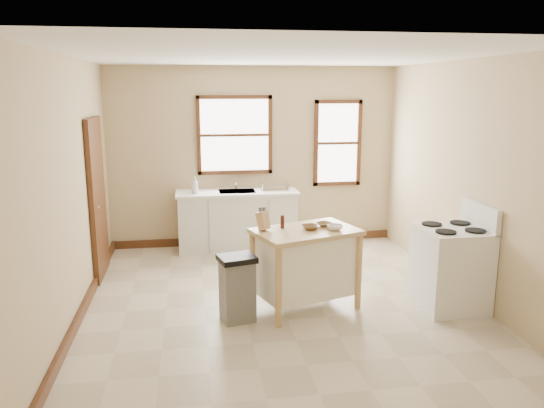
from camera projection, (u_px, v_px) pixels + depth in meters
The scene contains 23 objects.
floor at pixel (280, 302), 6.23m from camera, with size 5.00×5.00×0.00m, color beige.
ceiling at pixel (281, 56), 5.63m from camera, with size 5.00×5.00×0.00m, color white.
wall_back at pixel (254, 157), 8.35m from camera, with size 4.50×0.04×2.80m, color tan.
wall_left at pixel (71, 191), 5.60m from camera, with size 0.04×5.00×2.80m, color tan.
wall_right at pixel (468, 180), 6.27m from camera, with size 0.04×5.00×2.80m, color tan.
window_main at pixel (235, 135), 8.21m from camera, with size 1.17×0.06×1.22m, color #412311, non-canonical shape.
window_side at pixel (338, 143), 8.49m from camera, with size 0.77×0.06×1.37m, color #412311, non-canonical shape.
door_left at pixel (97, 198), 6.93m from camera, with size 0.06×0.90×2.10m, color #412311.
baseboard_back at pixel (255, 239), 8.60m from camera, with size 4.50×0.04×0.12m, color #412311.
baseboard_left at pixel (83, 309), 5.89m from camera, with size 0.04×5.00×0.12m, color #412311.
sink_counter at pixel (237, 220), 8.21m from camera, with size 1.86×0.62×0.92m, color beige, non-canonical shape.
faucet at pixel (236, 182), 8.27m from camera, with size 0.03×0.03×0.22m, color silver.
soap_bottle_a at pixel (195, 185), 7.92m from camera, with size 0.09×0.09×0.24m, color #B2B2B2.
soap_bottle_b at pixel (195, 187), 7.98m from camera, with size 0.08×0.08×0.18m, color #B2B2B2.
dish_rack at pixel (274, 187), 8.18m from camera, with size 0.43×0.32×0.11m, color silver, non-canonical shape.
kitchen_island at pixel (305, 269), 5.99m from camera, with size 1.13×0.72×0.92m, color tan, non-canonical shape.
knife_block at pixel (263, 221), 5.85m from camera, with size 0.10×0.10×0.20m, color tan, non-canonical shape.
pepper_grinder at pixel (282, 222), 5.94m from camera, with size 0.04×0.04×0.15m, color #3C1910.
bowl_a at pixel (311, 227), 5.90m from camera, with size 0.19×0.19×0.05m, color brown.
bowl_b at pixel (324, 224), 6.04m from camera, with size 0.17×0.17×0.04m, color brown.
bowl_c at pixel (335, 227), 5.88m from camera, with size 0.18×0.18×0.06m, color silver.
trash_bin at pixel (237, 288), 5.67m from camera, with size 0.37×0.32×0.73m, color slate, non-canonical shape.
gas_stove at pixel (451, 256), 6.00m from camera, with size 0.75×0.76×1.20m, color white, non-canonical shape.
Camera 1 is at (-0.98, -5.76, 2.46)m, focal length 35.00 mm.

